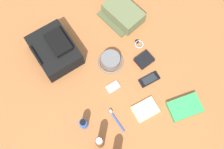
# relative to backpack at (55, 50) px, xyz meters

# --- Properties ---
(ground_plane) EXTENTS (2.64, 2.02, 0.02)m
(ground_plane) POSITION_rel_backpack_xyz_m (-0.34, -0.22, -0.07)
(ground_plane) COLOR #93572E
(ground_plane) RESTS_ON ground
(backpack) EXTENTS (0.33, 0.25, 0.14)m
(backpack) POSITION_rel_backpack_xyz_m (0.00, 0.00, 0.00)
(backpack) COLOR black
(backpack) RESTS_ON ground_plane
(toiletry_pouch) EXTENTS (0.29, 0.25, 0.09)m
(toiletry_pouch) POSITION_rel_backpack_xyz_m (-0.01, -0.53, -0.02)
(toiletry_pouch) COLOR #56603D
(toiletry_pouch) RESTS_ON ground_plane
(bucket_hat) EXTENTS (0.17, 0.17, 0.06)m
(bucket_hat) POSITION_rel_backpack_xyz_m (-0.25, -0.27, -0.03)
(bucket_hat) COLOR #5D5D5D
(bucket_hat) RESTS_ON ground_plane
(cologne_bottle) EXTENTS (0.05, 0.05, 0.17)m
(cologne_bottle) POSITION_rel_backpack_xyz_m (-0.65, 0.08, 0.02)
(cologne_bottle) COLOR #473319
(cologne_bottle) RESTS_ON ground_plane
(deodorant_spray) EXTENTS (0.05, 0.05, 0.11)m
(deodorant_spray) POSITION_rel_backpack_xyz_m (-0.51, 0.10, -0.01)
(deodorant_spray) COLOR blue
(deodorant_spray) RESTS_ON ground_plane
(paperback_novel) EXTENTS (0.17, 0.22, 0.03)m
(paperback_novel) POSITION_rel_backpack_xyz_m (-0.76, -0.47, -0.05)
(paperback_novel) COLOR #2D934C
(paperback_novel) RESTS_ON ground_plane
(cell_phone) EXTENTS (0.07, 0.14, 0.01)m
(cell_phone) POSITION_rel_backpack_xyz_m (-0.49, -0.40, -0.06)
(cell_phone) COLOR black
(cell_phone) RESTS_ON ground_plane
(media_player) EXTENTS (0.05, 0.09, 0.01)m
(media_player) POSITION_rel_backpack_xyz_m (-0.40, -0.18, -0.06)
(media_player) COLOR #B7B7BC
(media_player) RESTS_ON ground_plane
(wristwatch) EXTENTS (0.07, 0.06, 0.01)m
(wristwatch) POSITION_rel_backpack_xyz_m (-0.25, -0.50, -0.06)
(wristwatch) COLOR #99999E
(wristwatch) RESTS_ON ground_plane
(toothbrush) EXTENTS (0.16, 0.01, 0.02)m
(toothbrush) POSITION_rel_backpack_xyz_m (-0.59, -0.08, -0.06)
(toothbrush) COLOR blue
(toothbrush) RESTS_ON ground_plane
(wallet) EXTENTS (0.10, 0.12, 0.02)m
(wallet) POSITION_rel_backpack_xyz_m (-0.37, -0.46, -0.05)
(wallet) COLOR black
(wallet) RESTS_ON ground_plane
(notepad) EXTENTS (0.12, 0.16, 0.02)m
(notepad) POSITION_rel_backpack_xyz_m (-0.64, -0.27, -0.05)
(notepad) COLOR beige
(notepad) RESTS_ON ground_plane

